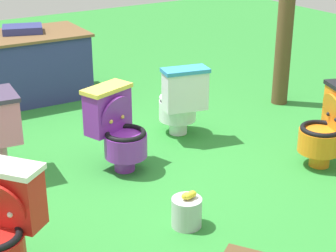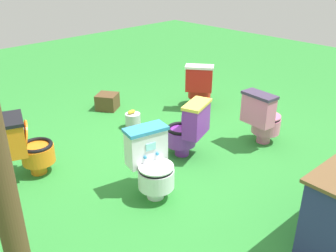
# 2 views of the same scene
# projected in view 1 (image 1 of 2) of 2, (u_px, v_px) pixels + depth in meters

# --- Properties ---
(ground) EXTENTS (14.00, 14.00, 0.00)m
(ground) POSITION_uv_depth(u_px,v_px,m) (129.00, 174.00, 4.77)
(ground) COLOR #2D8433
(toilet_purple) EXTENTS (0.54, 0.60, 0.73)m
(toilet_purple) POSITION_uv_depth(u_px,v_px,m) (117.00, 128.00, 4.75)
(toilet_purple) COLOR purple
(toilet_purple) RESTS_ON ground
(toilet_orange) EXTENTS (0.60, 0.55, 0.73)m
(toilet_orange) POSITION_uv_depth(u_px,v_px,m) (331.00, 126.00, 4.80)
(toilet_orange) COLOR orange
(toilet_orange) RESTS_ON ground
(toilet_white) EXTENTS (0.50, 0.57, 0.73)m
(toilet_white) POSITION_uv_depth(u_px,v_px,m) (181.00, 101.00, 5.40)
(toilet_white) COLOR white
(toilet_white) RESTS_ON ground
(toilet_red) EXTENTS (0.63, 0.62, 0.73)m
(toilet_red) POSITION_uv_depth(u_px,v_px,m) (2.00, 224.00, 3.35)
(toilet_red) COLOR red
(toilet_red) RESTS_ON ground
(vendor_table) EXTENTS (1.49, 0.92, 0.85)m
(vendor_table) POSITION_uv_depth(u_px,v_px,m) (23.00, 66.00, 6.43)
(vendor_table) COLOR navy
(vendor_table) RESTS_ON ground
(wooden_post) EXTENTS (0.18, 0.18, 1.83)m
(wooden_post) POSITION_uv_depth(u_px,v_px,m) (285.00, 24.00, 6.08)
(wooden_post) COLOR brown
(wooden_post) RESTS_ON ground
(lemon_bucket) EXTENTS (0.22, 0.22, 0.28)m
(lemon_bucket) POSITION_uv_depth(u_px,v_px,m) (187.00, 211.00, 3.98)
(lemon_bucket) COLOR #B7B7BF
(lemon_bucket) RESTS_ON ground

